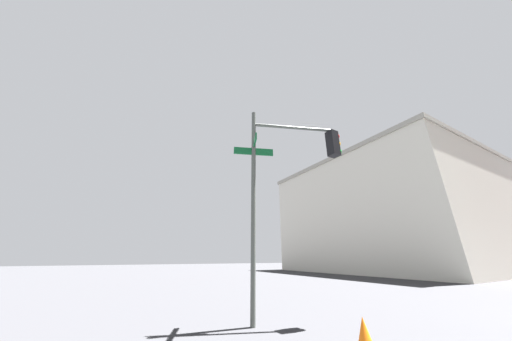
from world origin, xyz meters
TOP-DOWN VIEW (x-y plane):
  - traffic_signal_near at (-6.18, -5.81)m, footprint 1.47×2.98m
  - building_stucco at (-17.29, 19.23)m, footprint 18.87×22.77m
  - traffic_cone at (-4.12, -6.38)m, footprint 0.36×0.36m

SIDE VIEW (x-z plane):
  - traffic_cone at x=-4.12m, z-range 0.00..0.60m
  - traffic_signal_near at x=-6.18m, z-range 1.13..6.57m
  - building_stucco at x=-17.29m, z-range 0.01..11.32m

